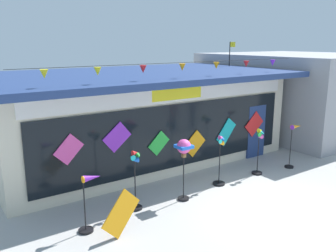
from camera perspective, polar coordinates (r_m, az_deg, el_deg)
The scene contains 10 objects.
ground_plane at distance 10.29m, azimuth 16.19°, elevation -12.35°, with size 80.00×80.00×0.00m, color #ADAAA5.
kite_shop_building at distance 13.85m, azimuth -5.41°, elevation 1.93°, with size 10.83×6.61×4.37m.
wind_spinner_far_left at distance 8.71m, azimuth -12.37°, elevation -11.05°, with size 0.61×0.35×1.38m.
wind_spinner_left at distance 9.52m, azimuth -5.18°, elevation -7.97°, with size 0.36×0.36×1.65m.
wind_spinner_center_left at distance 9.89m, azimuth 2.52°, elevation -3.95°, with size 0.41×0.41×1.76m.
wind_spinner_center_right at distance 11.22m, azimuth 8.23°, elevation -5.19°, with size 0.38×0.38×1.60m.
wind_spinner_right at distance 12.32m, azimuth 14.19°, elevation -3.15°, with size 0.37×0.35×1.59m.
wind_spinner_far_right at distance 13.37m, azimuth 19.24°, elevation -1.99°, with size 0.61×0.31×1.55m.
display_kite_on_ground at distance 8.49m, azimuth -7.43°, elevation -13.56°, with size 0.55×0.03×1.00m, color orange.
neighbour_building at distance 19.65m, azimuth 19.60°, elevation 5.21°, with size 7.21×7.85×3.75m, color #99999E.
Camera 1 is at (-7.35, -5.74, 4.35)m, focal length 38.58 mm.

